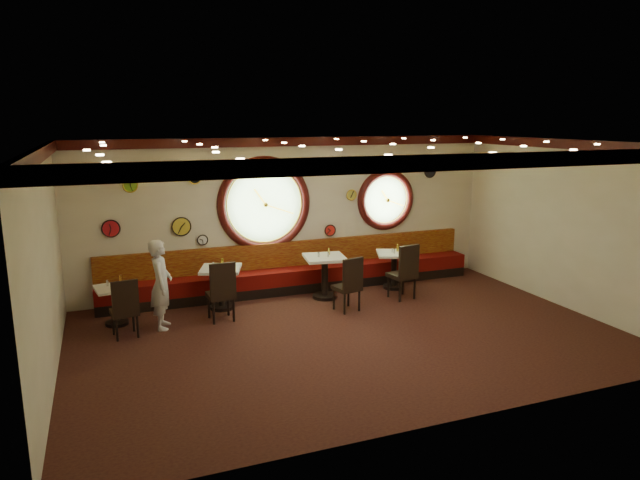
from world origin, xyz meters
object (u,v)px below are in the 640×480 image
Objects in this scene: chair_b at (222,288)px; condiment_d_pepper at (394,251)px; table_a at (115,301)px; condiment_b_bottle at (222,263)px; condiment_a_pepper at (115,285)px; condiment_a_salt at (107,283)px; condiment_c_salt at (319,254)px; chair_c at (350,281)px; condiment_d_salt at (392,250)px; condiment_c_bottle at (329,251)px; table_b at (221,283)px; chair_d at (405,268)px; table_d at (394,266)px; table_c at (325,272)px; condiment_b_salt at (213,265)px; condiment_b_pepper at (220,267)px; condiment_c_pepper at (328,254)px; condiment_d_bottle at (397,248)px; chair_a at (125,305)px; condiment_a_bottle at (121,280)px; waiter at (161,284)px.

chair_b is 7.26× the size of condiment_d_pepper.
condiment_b_bottle reaches higher than table_a.
chair_b reaches higher than condiment_a_pepper.
condiment_a_salt is 3.98m from condiment_c_salt.
condiment_d_salt is (1.47, 1.09, 0.23)m from chair_c.
chair_c is at bearing -26.45° from condiment_b_bottle.
table_a is 4.22m from chair_c.
condiment_b_bottle is 2.18m from condiment_c_bottle.
condiment_d_salt is at bearing 0.67° from table_b.
condiment_d_salt is (0.14, 0.81, 0.18)m from chair_d.
condiment_b_bottle is at bearing 179.56° from table_d.
table_b is 1.93m from condiment_a_pepper.
condiment_d_salt is at bearing 1.51° from condiment_a_salt.
condiment_d_pepper is (1.59, 0.04, 0.28)m from table_c.
condiment_a_pepper is at bearing 164.79° from chair_d.
condiment_b_salt is at bearing 178.42° from condiment_c_bottle.
chair_b reaches higher than condiment_b_salt.
chair_d is (1.34, 0.28, 0.05)m from chair_c.
chair_c reaches higher than table_b.
condiment_b_pepper is at bearing -178.06° from condiment_d_salt.
table_d is 1.32× the size of chair_d.
table_a is at bearing -177.11° from condiment_c_bottle.
condiment_a_pepper is at bearing -177.68° from condiment_c_salt.
condiment_c_pepper is 0.65× the size of condiment_d_bottle.
condiment_a_salt is 2.00m from condiment_b_pepper.
table_a is 0.32m from condiment_a_pepper.
condiment_b_bottle is (-1.91, 0.14, -0.03)m from condiment_c_salt.
condiment_c_salt is at bearing -174.11° from condiment_d_bottle.
chair_a reaches higher than table_a.
chair_d reaches higher than condiment_b_pepper.
condiment_d_salt reaches higher than table_b.
condiment_d_pepper is (5.60, 0.14, 0.39)m from table_a.
condiment_c_bottle is at bearing 39.65° from table_c.
chair_d is 3.61m from condiment_b_bottle.
condiment_d_bottle is (5.75, 0.28, 0.43)m from table_a.
condiment_c_salt is 3.75m from condiment_a_bottle.
condiment_a_bottle is at bearing -178.74° from table_d.
condiment_a_salt is 1.02× the size of condiment_a_pepper.
condiment_b_salt reaches higher than condiment_a_pepper.
table_b is 1.01× the size of table_d.
condiment_c_bottle is at bearing 0.44° from table_b.
condiment_b_bottle is (0.17, -0.05, 0.04)m from condiment_b_salt.
condiment_c_pepper is (4.15, -0.05, 0.17)m from condiment_a_salt.
table_b is 0.36m from condiment_b_pepper.
table_c is at bearing -0.27° from condiment_b_pepper.
table_b is 10.19× the size of condiment_d_salt.
condiment_d_bottle is (3.96, 0.01, 0.00)m from condiment_b_salt.
condiment_a_salt is 5.71m from condiment_d_salt.
waiter is (-1.20, -0.68, -0.11)m from condiment_b_bottle.
condiment_b_bottle is (1.96, 0.23, 0.46)m from table_a.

